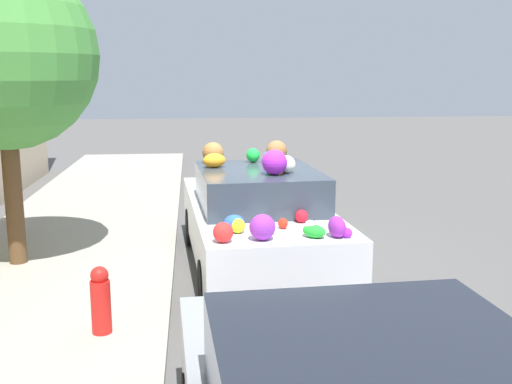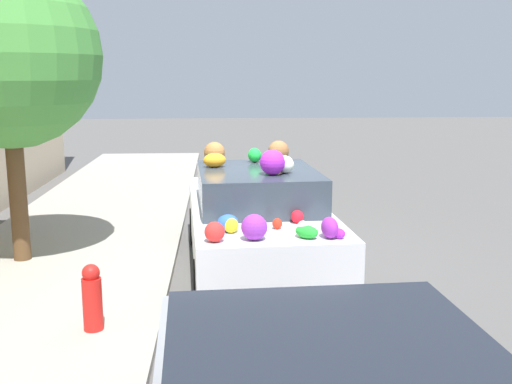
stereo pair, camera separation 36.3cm
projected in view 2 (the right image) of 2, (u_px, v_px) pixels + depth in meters
name	position (u px, v px, depth m)	size (l,w,h in m)	color
ground_plane	(253.00, 268.00, 8.44)	(60.00, 60.00, 0.00)	#565451
sidewalk_curb	(58.00, 268.00, 8.27)	(24.00, 3.20, 0.11)	#9E998E
street_tree	(7.00, 56.00, 7.97)	(2.50, 2.50, 4.08)	brown
fire_hydrant	(92.00, 298.00, 6.09)	(0.20, 0.20, 0.70)	red
art_car	(256.00, 217.00, 8.26)	(4.47, 2.03, 1.76)	silver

